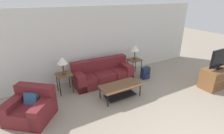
{
  "coord_description": "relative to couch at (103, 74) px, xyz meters",
  "views": [
    {
      "loc": [
        -2.68,
        -0.92,
        2.92
      ],
      "look_at": [
        -0.14,
        3.55,
        0.8
      ],
      "focal_mm": 28.0,
      "sensor_mm": 36.0,
      "label": 1
    }
  ],
  "objects": [
    {
      "name": "wall_back",
      "position": [
        0.17,
        0.6,
        1.0
      ],
      "size": [
        9.08,
        0.06,
        2.6
      ],
      "color": "silver",
      "rests_on": "ground_plane"
    },
    {
      "name": "couch",
      "position": [
        0.0,
        0.0,
        0.0
      ],
      "size": [
        2.11,
        0.91,
        0.82
      ],
      "color": "maroon",
      "rests_on": "ground_plane"
    },
    {
      "name": "armchair",
      "position": [
        -2.47,
        -0.9,
        -0.01
      ],
      "size": [
        1.36,
        1.35,
        0.8
      ],
      "color": "maroon",
      "rests_on": "ground_plane"
    },
    {
      "name": "coffee_table",
      "position": [
        -0.0,
        -1.19,
        0.01
      ],
      "size": [
        1.25,
        0.61,
        0.42
      ],
      "color": "brown",
      "rests_on": "ground_plane"
    },
    {
      "name": "side_table_left",
      "position": [
        -1.37,
        -0.03,
        0.26
      ],
      "size": [
        0.48,
        0.45,
        0.64
      ],
      "color": "brown",
      "rests_on": "ground_plane"
    },
    {
      "name": "side_table_right",
      "position": [
        1.37,
        -0.03,
        0.26
      ],
      "size": [
        0.48,
        0.45,
        0.64
      ],
      "color": "brown",
      "rests_on": "ground_plane"
    },
    {
      "name": "table_lamp_left",
      "position": [
        -1.37,
        -0.03,
        0.78
      ],
      "size": [
        0.34,
        0.34,
        0.57
      ],
      "color": "#472D1E",
      "rests_on": "side_table_left"
    },
    {
      "name": "table_lamp_right",
      "position": [
        1.37,
        -0.03,
        0.78
      ],
      "size": [
        0.34,
        0.34,
        0.57
      ],
      "color": "#472D1E",
      "rests_on": "side_table_right"
    },
    {
      "name": "tv_console",
      "position": [
        3.15,
        -2.21,
        0.04
      ],
      "size": [
        1.03,
        0.56,
        0.69
      ],
      "color": "brown",
      "rests_on": "ground_plane"
    },
    {
      "name": "television",
      "position": [
        3.15,
        -2.21,
        0.74
      ],
      "size": [
        0.92,
        0.2,
        0.67
      ],
      "color": "black",
      "rests_on": "tv_console"
    },
    {
      "name": "backpack",
      "position": [
        1.52,
        -0.53,
        -0.08
      ],
      "size": [
        0.31,
        0.26,
        0.45
      ],
      "color": "#1E2847",
      "rests_on": "ground_plane"
    },
    {
      "name": "picture_frame",
      "position": [
        -1.34,
        -0.09,
        0.4
      ],
      "size": [
        0.1,
        0.04,
        0.13
      ],
      "color": "#4C3828",
      "rests_on": "side_table_left"
    }
  ]
}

